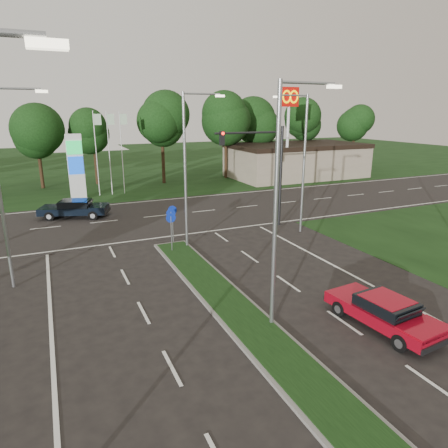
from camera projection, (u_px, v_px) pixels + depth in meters
name	position (u px, v px, depth m)	size (l,w,h in m)	color
ground	(367.00, 447.00, 9.85)	(160.00, 160.00, 0.00)	black
verge_far	(95.00, 167.00, 58.16)	(160.00, 50.00, 0.02)	black
cross_road	(144.00, 218.00, 30.93)	(160.00, 12.00, 0.02)	black
median_kerb	(281.00, 357.00, 13.35)	(2.00, 26.00, 0.12)	slate
commercial_building	(296.00, 161.00, 49.54)	(16.00, 9.00, 4.00)	gray
streetlight_median_near	(281.00, 196.00, 14.12)	(2.53, 0.22, 9.00)	gray
streetlight_median_far	(188.00, 163.00, 22.90)	(2.53, 0.22, 9.00)	gray
streetlight_left_far	(3.00, 180.00, 17.50)	(2.53, 0.22, 9.00)	gray
streetlight_right_far	(302.00, 157.00, 25.96)	(2.53, 0.22, 9.00)	gray
traffic_signal	(265.00, 161.00, 27.20)	(5.10, 0.42, 7.00)	black
median_signs	(172.00, 220.00, 23.79)	(1.16, 1.76, 2.38)	gray
gas_pylon	(78.00, 165.00, 36.52)	(5.80, 1.26, 8.00)	silver
mcdonalds_sign	(289.00, 111.00, 42.79)	(2.20, 0.47, 10.40)	silver
treeline_far	(107.00, 122.00, 43.09)	(6.00, 6.00, 9.90)	black
red_sedan	(384.00, 311.00, 15.16)	(2.24, 4.60, 1.22)	maroon
navy_sedan	(75.00, 208.00, 30.80)	(5.39, 3.60, 1.37)	black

